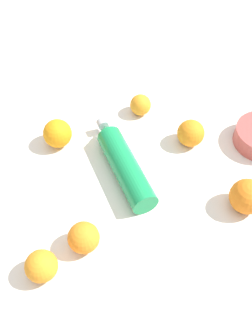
{
  "coord_description": "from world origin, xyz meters",
  "views": [
    {
      "loc": [
        -0.37,
        -0.36,
        0.76
      ],
      "look_at": [
        0.03,
        0.04,
        0.03
      ],
      "focal_mm": 39.47,
      "sensor_mm": 36.0,
      "label": 1
    }
  ],
  "objects_px": {
    "orange_0": "(247,196)",
    "orange_5": "(41,266)",
    "orange_3": "(189,132)",
    "orange_4": "(84,238)",
    "orange_1": "(140,105)",
    "water_bottle": "(123,162)",
    "orange_2": "(58,133)"
  },
  "relations": [
    {
      "from": "orange_4",
      "to": "water_bottle",
      "type": "bearing_deg",
      "value": 23.39
    },
    {
      "from": "water_bottle",
      "to": "orange_5",
      "type": "relative_size",
      "value": 4.25
    },
    {
      "from": "orange_5",
      "to": "orange_4",
      "type": "bearing_deg",
      "value": -7.07
    },
    {
      "from": "water_bottle",
      "to": "orange_0",
      "type": "xyz_separation_m",
      "value": [
        0.13,
        -0.28,
        0.01
      ]
    },
    {
      "from": "orange_3",
      "to": "orange_4",
      "type": "bearing_deg",
      "value": -175.02
    },
    {
      "from": "orange_0",
      "to": "orange_3",
      "type": "height_order",
      "value": "orange_0"
    },
    {
      "from": "orange_1",
      "to": "orange_3",
      "type": "xyz_separation_m",
      "value": [
        0.01,
        -0.17,
        0.01
      ]
    },
    {
      "from": "orange_0",
      "to": "orange_1",
      "type": "height_order",
      "value": "orange_0"
    },
    {
      "from": "orange_0",
      "to": "orange_5",
      "type": "xyz_separation_m",
      "value": [
        -0.44,
        0.2,
        -0.01
      ]
    },
    {
      "from": "water_bottle",
      "to": "orange_1",
      "type": "height_order",
      "value": "water_bottle"
    },
    {
      "from": "water_bottle",
      "to": "orange_1",
      "type": "xyz_separation_m",
      "value": [
        0.19,
        0.12,
        -0.0
      ]
    },
    {
      "from": "water_bottle",
      "to": "orange_4",
      "type": "relative_size",
      "value": 4.16
    },
    {
      "from": "orange_0",
      "to": "orange_5",
      "type": "relative_size",
      "value": 1.21
    },
    {
      "from": "water_bottle",
      "to": "orange_5",
      "type": "height_order",
      "value": "orange_5"
    },
    {
      "from": "orange_4",
      "to": "orange_5",
      "type": "xyz_separation_m",
      "value": [
        -0.1,
        0.01,
        -0.0
      ]
    },
    {
      "from": "orange_3",
      "to": "orange_5",
      "type": "distance_m",
      "value": 0.51
    },
    {
      "from": "water_bottle",
      "to": "orange_1",
      "type": "relative_size",
      "value": 4.82
    },
    {
      "from": "orange_0",
      "to": "orange_5",
      "type": "distance_m",
      "value": 0.48
    },
    {
      "from": "orange_0",
      "to": "orange_4",
      "type": "xyz_separation_m",
      "value": [
        -0.34,
        0.19,
        -0.01
      ]
    },
    {
      "from": "orange_1",
      "to": "orange_5",
      "type": "height_order",
      "value": "orange_5"
    },
    {
      "from": "orange_5",
      "to": "orange_3",
      "type": "bearing_deg",
      "value": 2.52
    },
    {
      "from": "orange_2",
      "to": "orange_5",
      "type": "height_order",
      "value": "orange_2"
    },
    {
      "from": "water_bottle",
      "to": "orange_0",
      "type": "distance_m",
      "value": 0.31
    },
    {
      "from": "orange_3",
      "to": "orange_4",
      "type": "relative_size",
      "value": 1.04
    },
    {
      "from": "orange_4",
      "to": "orange_0",
      "type": "bearing_deg",
      "value": -29.71
    },
    {
      "from": "orange_2",
      "to": "orange_0",
      "type": "bearing_deg",
      "value": -68.65
    },
    {
      "from": "orange_1",
      "to": "orange_4",
      "type": "relative_size",
      "value": 0.86
    },
    {
      "from": "orange_0",
      "to": "water_bottle",
      "type": "bearing_deg",
      "value": 114.25
    },
    {
      "from": "water_bottle",
      "to": "orange_1",
      "type": "bearing_deg",
      "value": -35.82
    },
    {
      "from": "orange_3",
      "to": "orange_5",
      "type": "relative_size",
      "value": 1.06
    },
    {
      "from": "orange_2",
      "to": "orange_3",
      "type": "distance_m",
      "value": 0.35
    },
    {
      "from": "water_bottle",
      "to": "orange_3",
      "type": "distance_m",
      "value": 0.2
    }
  ]
}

